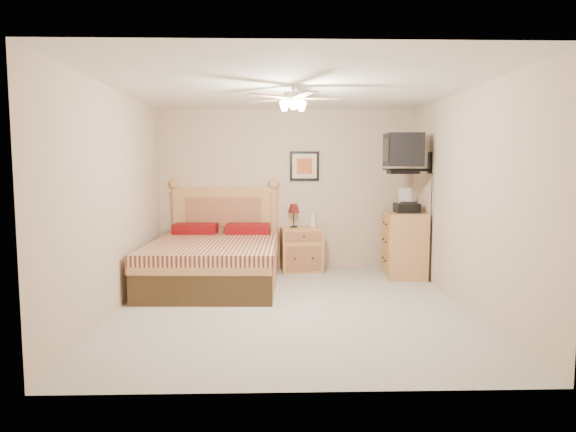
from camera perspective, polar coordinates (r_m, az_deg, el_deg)
name	(u,v)px	position (r m, az deg, el deg)	size (l,w,h in m)	color
floor	(292,307)	(6.06, 0.47, -10.03)	(4.50, 4.50, 0.00)	#A29C92
ceiling	(292,88)	(5.89, 0.49, 14.06)	(4.00, 4.50, 0.04)	white
wall_back	(287,190)	(8.09, -0.09, 2.95)	(4.00, 0.04, 2.50)	tan
wall_front	(304,222)	(3.61, 1.77, -0.65)	(4.00, 0.04, 2.50)	tan
wall_left	(115,200)	(6.11, -18.62, 1.71)	(0.04, 4.50, 2.50)	tan
wall_right	(466,199)	(6.25, 19.16, 1.77)	(0.04, 4.50, 2.50)	tan
bed	(214,233)	(7.06, -8.26, -1.88)	(1.69, 2.22, 1.43)	#C5804C
nightstand	(301,249)	(7.95, 1.51, -3.72)	(0.62, 0.47, 0.67)	#C67C3E
table_lamp	(294,216)	(7.95, 0.64, 0.05)	(0.20, 0.20, 0.36)	#581412
lotion_bottle	(313,219)	(7.92, 2.79, -0.32)	(0.10, 0.10, 0.27)	silver
framed_picture	(304,166)	(8.07, 1.84, 5.57)	(0.46, 0.04, 0.46)	black
dresser	(405,244)	(7.79, 12.88, -3.06)	(0.56, 0.80, 0.95)	#A2733C
fax_machine	(407,200)	(7.69, 13.07, 1.70)	(0.33, 0.35, 0.35)	black
magazine_lower	(398,210)	(7.97, 12.17, 0.68)	(0.21, 0.28, 0.03)	beige
magazine_upper	(399,208)	(8.01, 12.22, 0.87)	(0.18, 0.25, 0.02)	gray
wall_tv	(414,153)	(7.43, 13.81, 6.84)	(0.56, 0.46, 0.58)	black
ceiling_fan	(293,98)	(5.67, 0.57, 12.95)	(1.14, 1.14, 0.28)	white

